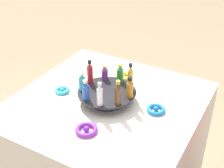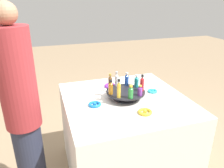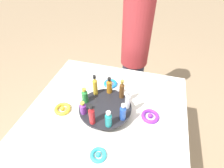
{
  "view_description": "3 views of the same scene",
  "coord_description": "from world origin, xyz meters",
  "px_view_note": "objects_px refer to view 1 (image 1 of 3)",
  "views": [
    {
      "loc": [
        -0.73,
        1.24,
        1.77
      ],
      "look_at": [
        -0.03,
        0.0,
        0.9
      ],
      "focal_mm": 50.0,
      "sensor_mm": 36.0,
      "label": 1
    },
    {
      "loc": [
        -0.62,
        -1.53,
        1.58
      ],
      "look_at": [
        -0.12,
        0.01,
        0.92
      ],
      "focal_mm": 35.0,
      "sensor_mm": 36.0,
      "label": 2
    },
    {
      "loc": [
        0.67,
        0.23,
        1.65
      ],
      "look_at": [
        -0.13,
        0.01,
        0.92
      ],
      "focal_mm": 28.0,
      "sensor_mm": 36.0,
      "label": 3
    }
  ],
  "objects_px": {
    "bottle_green": "(120,74)",
    "ribbon_bow_blue": "(156,110)",
    "bottle_teal": "(82,82)",
    "bottle_purple": "(105,73)",
    "ribbon_bow_gold": "(123,76)",
    "bottle_gold": "(130,77)",
    "ribbon_bow_purple": "(86,130)",
    "bottle_amber": "(130,88)",
    "bottle_brown": "(118,93)",
    "bottle_clear": "(100,95)",
    "bottle_red": "(90,73)",
    "ribbon_bow_teal": "(62,90)",
    "bottle_blue": "(86,91)",
    "display_stand": "(107,95)"
  },
  "relations": [
    {
      "from": "display_stand",
      "to": "bottle_amber",
      "type": "bearing_deg",
      "value": -174.84
    },
    {
      "from": "bottle_gold",
      "to": "bottle_purple",
      "type": "relative_size",
      "value": 1.74
    },
    {
      "from": "bottle_green",
      "to": "ribbon_bow_gold",
      "type": "bearing_deg",
      "value": -68.27
    },
    {
      "from": "bottle_blue",
      "to": "bottle_brown",
      "type": "relative_size",
      "value": 0.84
    },
    {
      "from": "bottle_gold",
      "to": "bottle_red",
      "type": "xyz_separation_m",
      "value": [
        0.22,
        0.06,
        -0.0
      ]
    },
    {
      "from": "bottle_amber",
      "to": "bottle_green",
      "type": "bearing_deg",
      "value": -44.84
    },
    {
      "from": "ribbon_bow_purple",
      "to": "ribbon_bow_blue",
      "type": "bearing_deg",
      "value": -125.61
    },
    {
      "from": "bottle_green",
      "to": "ribbon_bow_teal",
      "type": "height_order",
      "value": "bottle_green"
    },
    {
      "from": "bottle_red",
      "to": "bottle_teal",
      "type": "height_order",
      "value": "bottle_red"
    },
    {
      "from": "bottle_amber",
      "to": "bottle_brown",
      "type": "distance_m",
      "value": 0.09
    },
    {
      "from": "bottle_purple",
      "to": "bottle_teal",
      "type": "distance_m",
      "value": 0.17
    },
    {
      "from": "bottle_green",
      "to": "bottle_red",
      "type": "relative_size",
      "value": 0.76
    },
    {
      "from": "bottle_brown",
      "to": "ribbon_bow_blue",
      "type": "relative_size",
      "value": 1.37
    },
    {
      "from": "bottle_teal",
      "to": "ribbon_bow_teal",
      "type": "height_order",
      "value": "bottle_teal"
    },
    {
      "from": "bottle_gold",
      "to": "ribbon_bow_purple",
      "type": "xyz_separation_m",
      "value": [
        0.05,
        0.37,
        -0.12
      ]
    },
    {
      "from": "bottle_purple",
      "to": "bottle_teal",
      "type": "bearing_deg",
      "value": 75.16
    },
    {
      "from": "bottle_teal",
      "to": "ribbon_bow_blue",
      "type": "height_order",
      "value": "bottle_teal"
    },
    {
      "from": "bottle_green",
      "to": "ribbon_bow_gold",
      "type": "height_order",
      "value": "bottle_green"
    },
    {
      "from": "ribbon_bow_teal",
      "to": "ribbon_bow_gold",
      "type": "height_order",
      "value": "ribbon_bow_gold"
    },
    {
      "from": "ribbon_bow_teal",
      "to": "bottle_blue",
      "type": "bearing_deg",
      "value": 160.98
    },
    {
      "from": "bottle_blue",
      "to": "bottle_brown",
      "type": "height_order",
      "value": "bottle_brown"
    },
    {
      "from": "bottle_teal",
      "to": "bottle_brown",
      "type": "height_order",
      "value": "bottle_brown"
    },
    {
      "from": "ribbon_bow_gold",
      "to": "bottle_green",
      "type": "bearing_deg",
      "value": 111.73
    },
    {
      "from": "bottle_amber",
      "to": "bottle_gold",
      "type": "distance_m",
      "value": 0.09
    },
    {
      "from": "bottle_teal",
      "to": "ribbon_bow_blue",
      "type": "relative_size",
      "value": 1.09
    },
    {
      "from": "bottle_purple",
      "to": "ribbon_bow_blue",
      "type": "height_order",
      "value": "bottle_purple"
    },
    {
      "from": "ribbon_bow_gold",
      "to": "bottle_amber",
      "type": "bearing_deg",
      "value": 124.12
    },
    {
      "from": "ribbon_bow_teal",
      "to": "bottle_brown",
      "type": "bearing_deg",
      "value": 175.44
    },
    {
      "from": "display_stand",
      "to": "ribbon_bow_teal",
      "type": "height_order",
      "value": "display_stand"
    },
    {
      "from": "bottle_red",
      "to": "ribbon_bow_gold",
      "type": "bearing_deg",
      "value": -109.09
    },
    {
      "from": "bottle_teal",
      "to": "bottle_clear",
      "type": "height_order",
      "value": "bottle_clear"
    },
    {
      "from": "bottle_brown",
      "to": "ribbon_bow_gold",
      "type": "xyz_separation_m",
      "value": [
        0.16,
        -0.35,
        -0.12
      ]
    },
    {
      "from": "bottle_gold",
      "to": "bottle_teal",
      "type": "height_order",
      "value": "bottle_gold"
    },
    {
      "from": "bottle_amber",
      "to": "display_stand",
      "type": "bearing_deg",
      "value": 5.16
    },
    {
      "from": "bottle_red",
      "to": "bottle_blue",
      "type": "relative_size",
      "value": 1.22
    },
    {
      "from": "bottle_green",
      "to": "bottle_red",
      "type": "xyz_separation_m",
      "value": [
        0.14,
        0.1,
        0.02
      ]
    },
    {
      "from": "bottle_amber",
      "to": "bottle_purple",
      "type": "distance_m",
      "value": 0.23
    },
    {
      "from": "bottle_amber",
      "to": "bottle_red",
      "type": "bearing_deg",
      "value": -4.84
    },
    {
      "from": "bottle_amber",
      "to": "bottle_green",
      "type": "xyz_separation_m",
      "value": [
        0.12,
        -0.12,
        -0.01
      ]
    },
    {
      "from": "bottle_green",
      "to": "ribbon_bow_blue",
      "type": "bearing_deg",
      "value": 161.68
    },
    {
      "from": "ribbon_bow_blue",
      "to": "bottle_purple",
      "type": "bearing_deg",
      "value": -10.23
    },
    {
      "from": "bottle_brown",
      "to": "bottle_red",
      "type": "bearing_deg",
      "value": -24.84
    },
    {
      "from": "bottle_brown",
      "to": "ribbon_bow_purple",
      "type": "height_order",
      "value": "bottle_brown"
    },
    {
      "from": "bottle_clear",
      "to": "ribbon_bow_blue",
      "type": "relative_size",
      "value": 1.31
    },
    {
      "from": "bottle_purple",
      "to": "ribbon_bow_gold",
      "type": "xyz_separation_m",
      "value": [
        -0.03,
        -0.17,
        -0.09
      ]
    },
    {
      "from": "bottle_purple",
      "to": "ribbon_bow_purple",
      "type": "xyz_separation_m",
      "value": [
        -0.12,
        0.39,
        -0.09
      ]
    },
    {
      "from": "bottle_blue",
      "to": "ribbon_bow_purple",
      "type": "height_order",
      "value": "bottle_blue"
    },
    {
      "from": "bottle_green",
      "to": "ribbon_bow_blue",
      "type": "distance_m",
      "value": 0.3
    },
    {
      "from": "bottle_clear",
      "to": "ribbon_bow_teal",
      "type": "bearing_deg",
      "value": -15.03
    },
    {
      "from": "bottle_teal",
      "to": "bottle_brown",
      "type": "bearing_deg",
      "value": 175.16
    }
  ]
}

